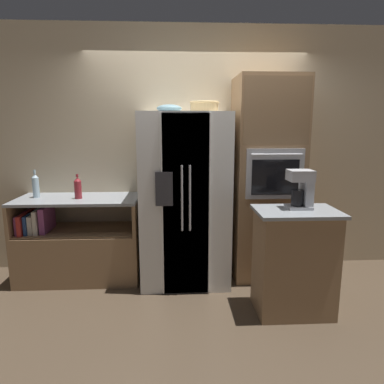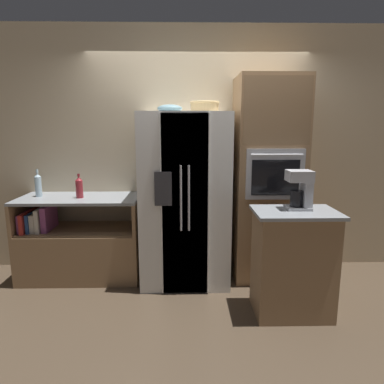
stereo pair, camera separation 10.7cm
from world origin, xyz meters
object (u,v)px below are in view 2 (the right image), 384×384
at_px(refrigerator, 185,199).
at_px(fruit_bowl, 170,109).
at_px(coffee_maker, 301,188).
at_px(bottle_tall, 79,187).
at_px(wall_oven, 267,180).
at_px(bottle_short, 38,185).
at_px(wicker_basket, 205,106).

distance_m(refrigerator, fruit_bowl, 0.97).
distance_m(refrigerator, coffee_maker, 1.26).
relative_size(fruit_bowl, coffee_maker, 0.77).
bearing_deg(bottle_tall, wall_oven, 1.08).
bearing_deg(bottle_tall, bottle_short, 169.94).
bearing_deg(refrigerator, fruit_bowl, 147.45).
distance_m(wicker_basket, coffee_maker, 1.30).
height_order(refrigerator, coffee_maker, refrigerator).
relative_size(wall_oven, bottle_tall, 8.34).
bearing_deg(bottle_short, wall_oven, -1.03).
bearing_deg(refrigerator, coffee_maker, -34.03).
height_order(bottle_tall, bottle_short, bottle_short).
bearing_deg(fruit_bowl, bottle_tall, -176.76).
height_order(fruit_bowl, bottle_tall, fruit_bowl).
distance_m(wall_oven, wicker_basket, 1.05).
height_order(wicker_basket, coffee_maker, wicker_basket).
height_order(wicker_basket, bottle_short, wicker_basket).
height_order(refrigerator, wicker_basket, wicker_basket).
distance_m(wicker_basket, fruit_bowl, 0.38).
distance_m(refrigerator, bottle_short, 1.63).
bearing_deg(wall_oven, coffee_maker, -81.32).
xyz_separation_m(wall_oven, wicker_basket, (-0.70, -0.08, 0.78)).
distance_m(bottle_tall, coffee_maker, 2.29).
relative_size(fruit_bowl, bottle_tall, 1.00).
distance_m(wall_oven, bottle_short, 2.52).
relative_size(wall_oven, wicker_basket, 7.22).
xyz_separation_m(wicker_basket, fruit_bowl, (-0.36, 0.10, -0.02)).
bearing_deg(fruit_bowl, wall_oven, -0.93).
bearing_deg(fruit_bowl, wicker_basket, -15.16).
bearing_deg(wall_oven, bottle_short, 178.97).
bearing_deg(bottle_short, coffee_maker, -17.22).
xyz_separation_m(refrigerator, bottle_short, (-1.62, 0.13, 0.14)).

